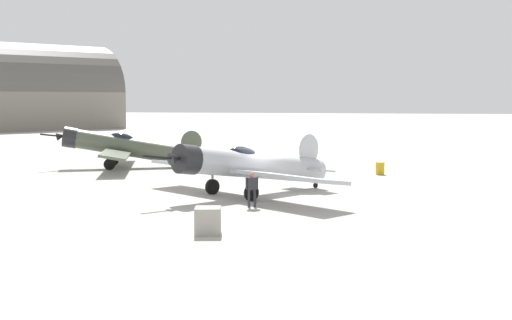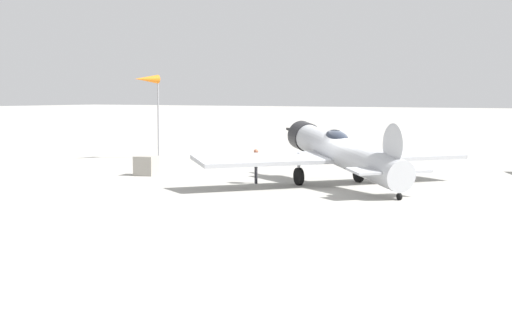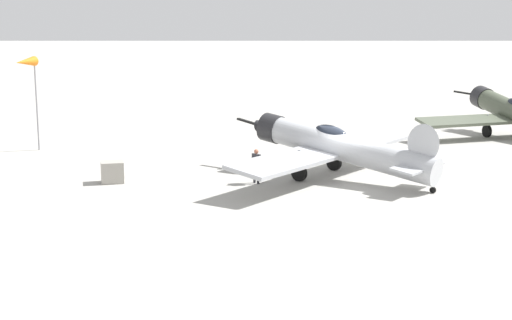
% 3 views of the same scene
% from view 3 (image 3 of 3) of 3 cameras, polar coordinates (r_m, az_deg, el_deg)
% --- Properties ---
extents(ground_plane, '(400.00, 400.00, 0.00)m').
position_cam_3_polar(ground_plane, '(35.30, 6.92, -1.53)').
color(ground_plane, '#A8A59E').
extents(airplane_foreground, '(10.04, 11.74, 3.10)m').
position_cam_3_polar(airplane_foreground, '(35.27, 6.23, 1.01)').
color(airplane_foreground, '#B7BABF').
rests_on(airplane_foreground, ground_plane).
extents(ground_crew_mechanic, '(0.43, 0.52, 1.61)m').
position_cam_3_polar(ground_crew_mechanic, '(34.15, 0.00, -0.21)').
color(ground_crew_mechanic, '#2D2D33').
rests_on(ground_crew_mechanic, ground_plane).
extents(equipment_crate, '(1.22, 1.15, 0.99)m').
position_cam_3_polar(equipment_crate, '(35.08, -11.00, -0.91)').
color(equipment_crate, '#9E998E').
rests_on(equipment_crate, ground_plane).
extents(windsock_mast, '(1.05, 1.82, 5.39)m').
position_cam_3_polar(windsock_mast, '(43.48, -17.26, 6.93)').
color(windsock_mast, gray).
rests_on(windsock_mast, ground_plane).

